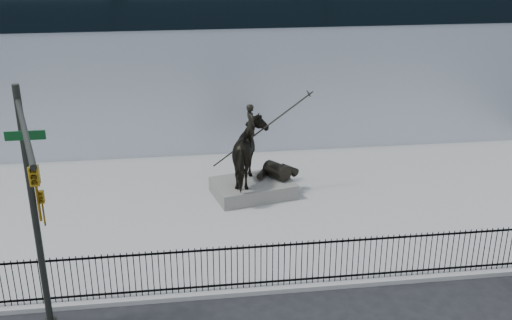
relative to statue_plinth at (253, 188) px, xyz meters
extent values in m
plane|color=black|center=(0.26, -8.03, -0.45)|extent=(120.00, 120.00, 0.00)
cube|color=#9A9A97|center=(0.26, -1.03, -0.37)|extent=(30.00, 12.00, 0.15)
cube|color=#B5BAC5|center=(0.26, 11.97, 4.05)|extent=(44.00, 14.00, 9.00)
cube|color=black|center=(0.26, -6.78, -0.15)|extent=(22.00, 0.05, 0.05)
cube|color=black|center=(0.26, -6.78, 1.10)|extent=(22.00, 0.05, 0.05)
cube|color=black|center=(0.26, -6.78, 0.45)|extent=(22.00, 0.03, 1.50)
cube|color=#5C5954|center=(0.00, 0.00, 0.00)|extent=(3.59, 2.83, 0.60)
imported|color=black|center=(0.00, 0.00, 1.57)|extent=(2.65, 2.93, 2.54)
imported|color=black|center=(-0.10, -0.02, 2.73)|extent=(0.54, 0.70, 1.72)
cylinder|color=black|center=(0.34, 0.07, 2.47)|extent=(4.01, 0.94, 2.59)
cylinder|color=black|center=(-6.74, -7.83, 3.05)|extent=(0.18, 0.18, 7.00)
cylinder|color=black|center=(-6.14, -9.95, 6.15)|extent=(1.47, 4.84, 0.12)
imported|color=#AB7D13|center=(-5.54, -12.08, 5.52)|extent=(0.18, 0.22, 1.10)
imported|color=#AB7D13|center=(-6.52, -7.83, 3.25)|extent=(0.16, 0.20, 1.00)
cube|color=#0C3F19|center=(-6.38, -9.03, 5.65)|extent=(0.90, 0.03, 0.22)
camera|label=1|loc=(-2.94, -22.38, 10.02)|focal=42.00mm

